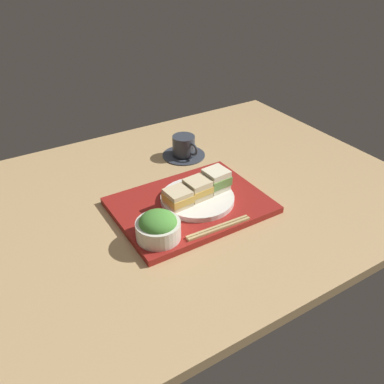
# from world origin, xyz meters

# --- Properties ---
(ground_plane) EXTENTS (1.40, 1.00, 0.03)m
(ground_plane) POSITION_xyz_m (0.00, 0.00, -0.01)
(ground_plane) COLOR tan
(serving_tray) EXTENTS (0.42, 0.31, 0.02)m
(serving_tray) POSITION_xyz_m (-0.00, -0.07, 0.01)
(serving_tray) COLOR maroon
(serving_tray) RESTS_ON ground_plane
(sandwich_plate) EXTENTS (0.21, 0.21, 0.02)m
(sandwich_plate) POSITION_xyz_m (0.02, -0.08, 0.03)
(sandwich_plate) COLOR white
(sandwich_plate) RESTS_ON serving_tray
(sandwich_near) EXTENTS (0.07, 0.07, 0.05)m
(sandwich_near) POSITION_xyz_m (-0.05, -0.08, 0.06)
(sandwich_near) COLOR beige
(sandwich_near) RESTS_ON sandwich_plate
(sandwich_middle) EXTENTS (0.07, 0.07, 0.05)m
(sandwich_middle) POSITION_xyz_m (0.02, -0.08, 0.06)
(sandwich_middle) COLOR beige
(sandwich_middle) RESTS_ON sandwich_plate
(sandwich_far) EXTENTS (0.07, 0.07, 0.06)m
(sandwich_far) POSITION_xyz_m (0.09, -0.07, 0.06)
(sandwich_far) COLOR #EFE5C1
(sandwich_far) RESTS_ON sandwich_plate
(salad_bowl) EXTENTS (0.11, 0.11, 0.07)m
(salad_bowl) POSITION_xyz_m (-0.15, -0.16, 0.05)
(salad_bowl) COLOR silver
(salad_bowl) RESTS_ON serving_tray
(chopsticks_pair) EXTENTS (0.18, 0.02, 0.01)m
(chopsticks_pair) POSITION_xyz_m (0.00, -0.21, 0.02)
(chopsticks_pair) COLOR tan
(chopsticks_pair) RESTS_ON serving_tray
(coffee_cup) EXTENTS (0.15, 0.15, 0.07)m
(coffee_cup) POSITION_xyz_m (0.14, 0.20, 0.03)
(coffee_cup) COLOR #333842
(coffee_cup) RESTS_ON ground_plane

